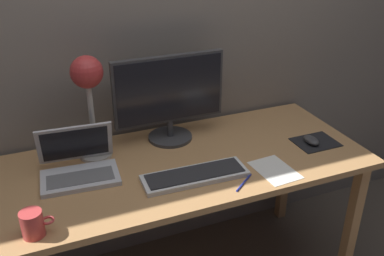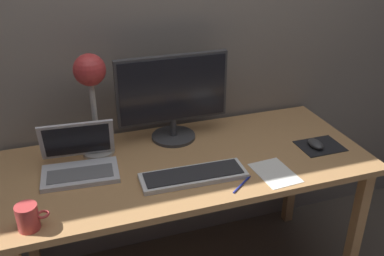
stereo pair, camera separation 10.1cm
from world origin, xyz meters
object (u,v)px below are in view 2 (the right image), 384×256
object	(u,v)px
mouse	(316,144)
coffee_mug	(28,217)
keyboard_main	(193,175)
laptop	(79,157)
monitor	(173,94)
pen	(242,184)
desk_lamp	(91,82)

from	to	relation	value
mouse	coffee_mug	bearing A→B (deg)	-172.01
coffee_mug	keyboard_main	bearing A→B (deg)	10.43
laptop	mouse	distance (m)	1.07
monitor	pen	bearing A→B (deg)	-72.98
pen	desk_lamp	bearing A→B (deg)	138.73
coffee_mug	pen	size ratio (longest dim) A/B	0.79
keyboard_main	pen	size ratio (longest dim) A/B	3.17
keyboard_main	coffee_mug	size ratio (longest dim) A/B	4.00
desk_lamp	keyboard_main	bearing A→B (deg)	-44.42
monitor	coffee_mug	size ratio (longest dim) A/B	4.73
laptop	desk_lamp	bearing A→B (deg)	50.98
monitor	pen	distance (m)	0.55
desk_lamp	coffee_mug	world-z (taller)	desk_lamp
monitor	desk_lamp	bearing A→B (deg)	-175.56
pen	laptop	bearing A→B (deg)	151.19
laptop	pen	bearing A→B (deg)	-28.81
desk_lamp	mouse	xyz separation A→B (m)	(0.96, -0.28, -0.32)
keyboard_main	coffee_mug	bearing A→B (deg)	-169.57
mouse	pen	size ratio (longest dim) A/B	0.69
mouse	coffee_mug	world-z (taller)	coffee_mug
monitor	keyboard_main	bearing A→B (deg)	-93.50
keyboard_main	mouse	xyz separation A→B (m)	(0.62, 0.06, 0.01)
monitor	coffee_mug	distance (m)	0.84
desk_lamp	coffee_mug	bearing A→B (deg)	-123.19
keyboard_main	desk_lamp	distance (m)	0.58
keyboard_main	desk_lamp	world-z (taller)	desk_lamp
monitor	mouse	bearing A→B (deg)	-27.02
desk_lamp	mouse	bearing A→B (deg)	-16.03
monitor	desk_lamp	world-z (taller)	desk_lamp
laptop	desk_lamp	xyz separation A→B (m)	(0.09, 0.12, 0.29)
desk_lamp	coffee_mug	distance (m)	0.62
keyboard_main	desk_lamp	xyz separation A→B (m)	(-0.34, 0.34, 0.33)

